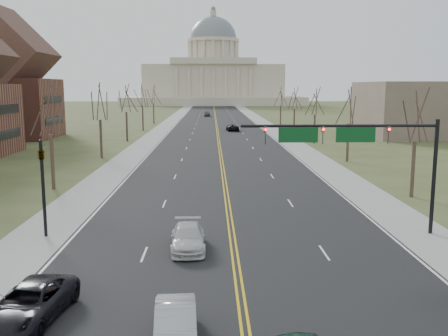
{
  "coord_description": "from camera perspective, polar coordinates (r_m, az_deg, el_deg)",
  "views": [
    {
      "loc": [
        -1.27,
        -16.46,
        9.15
      ],
      "look_at": [
        -0.3,
        21.11,
        3.0
      ],
      "focal_mm": 40.0,
      "sensor_mm": 36.0,
      "label": 1
    }
  ],
  "objects": [
    {
      "name": "road",
      "position": [
        126.8,
        -0.9,
        5.16
      ],
      "size": [
        20.0,
        380.0,
        0.01
      ],
      "primitive_type": "cube",
      "color": "black",
      "rests_on": "ground"
    },
    {
      "name": "cross_road",
      "position": [
        24.29,
        1.67,
        -12.83
      ],
      "size": [
        120.0,
        14.0,
        0.01
      ],
      "primitive_type": "cube",
      "color": "black",
      "rests_on": "ground"
    },
    {
      "name": "sidewalk_left",
      "position": [
        127.25,
        -6.33,
        5.12
      ],
      "size": [
        4.0,
        380.0,
        0.03
      ],
      "primitive_type": "cube",
      "color": "gray",
      "rests_on": "ground"
    },
    {
      "name": "sidewalk_right",
      "position": [
        127.49,
        4.52,
        5.16
      ],
      "size": [
        4.0,
        380.0,
        0.03
      ],
      "primitive_type": "cube",
      "color": "gray",
      "rests_on": "ground"
    },
    {
      "name": "center_line",
      "position": [
        126.8,
        -0.9,
        5.16
      ],
      "size": [
        0.42,
        380.0,
        0.01
      ],
      "primitive_type": "cube",
      "color": "gold",
      "rests_on": "road"
    },
    {
      "name": "edge_line_left",
      "position": [
        127.08,
        -5.34,
        5.13
      ],
      "size": [
        0.15,
        380.0,
        0.01
      ],
      "primitive_type": "cube",
      "color": "silver",
      "rests_on": "road"
    },
    {
      "name": "edge_line_right",
      "position": [
        127.28,
        3.53,
        5.16
      ],
      "size": [
        0.15,
        380.0,
        0.01
      ],
      "primitive_type": "cube",
      "color": "silver",
      "rests_on": "road"
    },
    {
      "name": "capitol",
      "position": [
        266.43,
        -1.22,
        10.38
      ],
      "size": [
        90.0,
        60.0,
        50.0
      ],
      "color": "beige",
      "rests_on": "ground"
    },
    {
      "name": "signal_mast",
      "position": [
        31.39,
        14.67,
        2.79
      ],
      "size": [
        12.12,
        0.44,
        7.2
      ],
      "color": "black",
      "rests_on": "ground"
    },
    {
      "name": "signal_left",
      "position": [
        32.13,
        -20.03,
        -1.02
      ],
      "size": [
        0.32,
        0.36,
        6.0
      ],
      "color": "black",
      "rests_on": "ground"
    },
    {
      "name": "tree_r_0",
      "position": [
        43.88,
        21.09,
        5.28
      ],
      "size": [
        3.74,
        3.74,
        8.5
      ],
      "color": "#3C2A23",
      "rests_on": "ground"
    },
    {
      "name": "tree_l_0",
      "position": [
        46.74,
        -19.31,
        6.06
      ],
      "size": [
        3.96,
        3.96,
        9.0
      ],
      "color": "#3C2A23",
      "rests_on": "ground"
    },
    {
      "name": "tree_r_1",
      "position": [
        62.8,
        14.11,
        6.64
      ],
      "size": [
        3.74,
        3.74,
        8.5
      ],
      "color": "#3C2A23",
      "rests_on": "ground"
    },
    {
      "name": "tree_l_1",
      "position": [
        66.05,
        -14.03,
        7.1
      ],
      "size": [
        3.96,
        3.96,
        9.0
      ],
      "color": "#3C2A23",
      "rests_on": "ground"
    },
    {
      "name": "tree_r_2",
      "position": [
        82.23,
        10.38,
        7.33
      ],
      "size": [
        3.74,
        3.74,
        8.5
      ],
      "color": "#3C2A23",
      "rests_on": "ground"
    },
    {
      "name": "tree_l_2",
      "position": [
        85.68,
        -11.13,
        7.64
      ],
      "size": [
        3.96,
        3.96,
        9.0
      ],
      "color": "#3C2A23",
      "rests_on": "ground"
    },
    {
      "name": "tree_r_3",
      "position": [
        101.89,
        8.07,
        7.74
      ],
      "size": [
        3.74,
        3.74,
        8.5
      ],
      "color": "#3C2A23",
      "rests_on": "ground"
    },
    {
      "name": "tree_l_3",
      "position": [
        105.45,
        -9.32,
        7.97
      ],
      "size": [
        3.96,
        3.96,
        9.0
      ],
      "color": "#3C2A23",
      "rests_on": "ground"
    },
    {
      "name": "tree_r_4",
      "position": [
        121.65,
        6.51,
        8.01
      ],
      "size": [
        3.74,
        3.74,
        8.5
      ],
      "color": "#3C2A23",
      "rests_on": "ground"
    },
    {
      "name": "tree_l_4",
      "position": [
        125.29,
        -8.08,
        8.19
      ],
      "size": [
        3.96,
        3.96,
        9.0
      ],
      "color": "#3C2A23",
      "rests_on": "ground"
    },
    {
      "name": "bldg_left_far",
      "position": [
        97.64,
        -23.86,
        8.74
      ],
      "size": [
        17.1,
        14.28,
        23.25
      ],
      "color": "brown",
      "rests_on": "ground"
    },
    {
      "name": "bldg_right_mass",
      "position": [
        101.34,
        22.7,
        6.23
      ],
      "size": [
        25.0,
        20.0,
        10.0
      ],
      "primitive_type": "cube",
      "color": "#685C4A",
      "rests_on": "ground"
    },
    {
      "name": "car_sb_inner_lead",
      "position": [
        18.79,
        -5.57,
        -17.44
      ],
      "size": [
        1.77,
        4.34,
        1.4
      ],
      "primitive_type": "imported",
      "rotation": [
        0.0,
        0.0,
        0.07
      ],
      "color": "#A0A3A8",
      "rests_on": "road"
    },
    {
      "name": "car_sb_outer_lead",
      "position": [
        21.72,
        -21.33,
        -14.21
      ],
      "size": [
        3.02,
        5.39,
        1.42
      ],
      "primitive_type": "imported",
      "rotation": [
        0.0,
        0.0,
        -0.13
      ],
      "color": "black",
      "rests_on": "road"
    },
    {
      "name": "car_sb_inner_second",
      "position": [
        28.64,
        -4.14,
        -7.93
      ],
      "size": [
        2.1,
        4.72,
        1.35
      ],
      "primitive_type": "imported",
      "rotation": [
        0.0,
        0.0,
        0.05
      ],
      "color": "silver",
      "rests_on": "road"
    },
    {
      "name": "car_far_nb",
      "position": [
        104.4,
        0.97,
        4.66
      ],
      "size": [
        2.73,
        5.23,
        1.41
      ],
      "primitive_type": "imported",
      "rotation": [
        0.0,
        0.0,
        3.22
      ],
      "color": "black",
      "rests_on": "road"
    },
    {
      "name": "car_far_sb",
      "position": [
        155.87,
        -1.95,
        6.22
      ],
      "size": [
        2.0,
        4.78,
        1.62
      ],
      "primitive_type": "imported",
      "rotation": [
        0.0,
        0.0,
        0.02
      ],
      "color": "#494B50",
      "rests_on": "road"
    }
  ]
}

